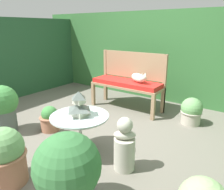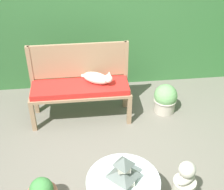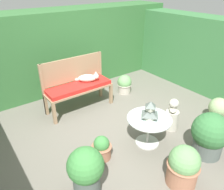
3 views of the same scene
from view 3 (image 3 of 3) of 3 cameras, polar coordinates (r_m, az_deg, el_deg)
The scene contains 15 objects.
ground at distance 4.10m, azimuth 1.06°, elevation -9.24°, with size 30.00×30.00×0.00m, color #666056.
foliage_hedge_back at distance 5.64m, azimuth -14.63°, elevation 11.29°, with size 6.40×1.00×1.87m, color #336633.
foliage_hedge_right at distance 5.80m, azimuth 23.20°, elevation 9.71°, with size 0.70×3.57×1.73m, color #38703D.
garden_bench at distance 4.56m, azimuth -8.61°, elevation 1.71°, with size 1.39×0.47×0.56m.
bench_backrest at distance 4.62m, azimuth -10.17°, elevation 5.87°, with size 1.39×0.06×1.08m.
cat at distance 4.61m, azimuth -6.23°, elevation 4.49°, with size 0.42×0.38×0.21m.
patio_table at distance 3.64m, azimuth 9.60°, elevation -7.35°, with size 0.72×0.72×0.50m.
pagoda_birdhouse at distance 3.51m, azimuth 9.91°, elevation -4.19°, with size 0.26×0.26×0.31m.
garden_bust at distance 4.14m, azimuth 15.43°, elevation -5.31°, with size 0.28×0.25×0.62m.
potted_plant_hedge_corner at distance 5.32m, azimuth 3.26°, elevation 2.85°, with size 0.34×0.34×0.45m.
potted_plant_patio_mid at distance 4.68m, azimuth 25.99°, elevation -3.43°, with size 0.37×0.37×0.50m.
potted_plant_path_edge at distance 3.72m, azimuth 24.18°, elevation -9.45°, with size 0.57×0.57×0.73m.
potted_plant_table_near at distance 3.46m, azimuth -2.74°, elevation -13.65°, with size 0.32×0.32×0.39m.
potted_plant_bench_left at distance 3.17m, azimuth 18.12°, elevation -17.29°, with size 0.44×0.44×0.61m.
potted_plant_bench_right at distance 2.85m, azimuth -6.82°, elevation -19.15°, with size 0.46×0.46×0.73m.
Camera 3 is at (-2.00, -2.57, 2.49)m, focal length 35.00 mm.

